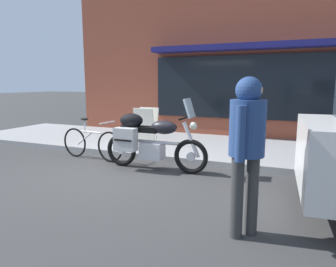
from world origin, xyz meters
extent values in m
plane|color=#373737|center=(0.00, 0.00, 0.00)|extent=(80.00, 80.00, 0.00)
torus|color=black|center=(1.24, 0.55, 0.33)|extent=(0.66, 0.10, 0.66)
cylinder|color=silver|center=(1.24, 0.55, 0.33)|extent=(0.16, 0.06, 0.16)
torus|color=black|center=(-0.24, 0.53, 0.33)|extent=(0.66, 0.10, 0.66)
cylinder|color=silver|center=(-0.24, 0.53, 0.33)|extent=(0.16, 0.06, 0.16)
cube|color=silver|center=(0.45, 0.54, 0.38)|extent=(0.44, 0.31, 0.32)
cylinder|color=silver|center=(0.50, 0.54, 0.55)|extent=(0.97, 0.07, 0.06)
ellipsoid|color=black|center=(0.70, 0.54, 0.85)|extent=(0.52, 0.29, 0.26)
cube|color=black|center=(0.28, 0.54, 0.79)|extent=(0.60, 0.25, 0.11)
cube|color=black|center=(-0.05, 0.53, 0.77)|extent=(0.28, 0.22, 0.18)
cylinder|color=silver|center=(1.24, 0.55, 0.65)|extent=(0.35, 0.07, 0.67)
cylinder|color=black|center=(1.12, 0.55, 1.05)|extent=(0.04, 0.62, 0.04)
cube|color=silver|center=(1.20, 0.55, 1.23)|extent=(0.15, 0.32, 0.35)
sphere|color=#EAEACC|center=(1.28, 0.55, 0.91)|extent=(0.14, 0.14, 0.14)
cube|color=#B3B3B3|center=(0.00, 0.29, 0.61)|extent=(0.44, 0.21, 0.44)
cube|color=black|center=(0.00, 0.18, 0.61)|extent=(0.37, 0.02, 0.03)
ellipsoid|color=black|center=(0.00, 0.53, 0.95)|extent=(0.48, 0.33, 0.28)
torus|color=black|center=(-0.62, 0.68, 0.33)|extent=(0.67, 0.11, 0.67)
torus|color=black|center=(-1.64, 0.79, 0.33)|extent=(0.67, 0.11, 0.67)
cylinder|color=silver|center=(-1.13, 0.74, 0.61)|extent=(0.56, 0.09, 0.04)
cylinder|color=silver|center=(-1.33, 0.76, 0.45)|extent=(0.44, 0.08, 0.32)
cylinder|color=silver|center=(-1.31, 0.76, 0.73)|extent=(0.03, 0.03, 0.30)
ellipsoid|color=black|center=(-1.31, 0.76, 0.89)|extent=(0.23, 0.12, 0.06)
cylinder|color=silver|center=(-0.67, 0.69, 0.85)|extent=(0.08, 0.48, 0.03)
cylinder|color=#353535|center=(2.61, -1.38, 0.46)|extent=(0.14, 0.14, 0.91)
cylinder|color=#353535|center=(2.47, -1.52, 0.46)|extent=(0.14, 0.14, 0.91)
cylinder|color=navy|center=(2.54, -1.45, 1.21)|extent=(0.43, 0.43, 0.60)
sphere|color=navy|center=(2.54, -1.45, 1.61)|extent=(0.28, 0.28, 0.28)
sphere|color=tan|center=(2.60, -1.45, 1.61)|extent=(0.17, 0.17, 0.17)
cylinder|color=navy|center=(2.57, -1.22, 1.18)|extent=(0.10, 0.10, 0.57)
cylinder|color=navy|center=(2.51, -1.67, 1.18)|extent=(0.10, 0.10, 0.57)
cube|color=silver|center=(-0.62, 2.29, 0.58)|extent=(0.55, 0.19, 0.91)
cube|color=silver|center=(-0.62, 2.51, 0.58)|extent=(0.55, 0.19, 0.91)
camera|label=1|loc=(3.02, -4.74, 1.69)|focal=32.92mm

